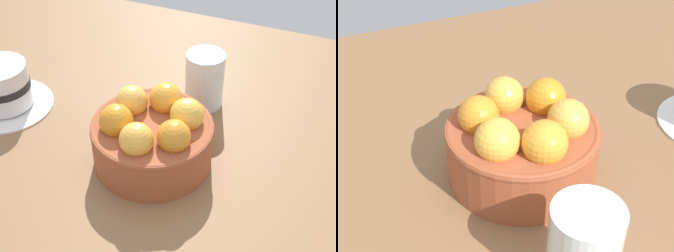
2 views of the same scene
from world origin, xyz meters
TOP-DOWN VIEW (x-y plane):
  - ground_plane at (0.00, 0.00)cm, footprint 118.11×91.14cm
  - terracotta_bowl at (0.00, -0.03)cm, footprint 16.87×16.87cm
  - water_glass at (-2.11, -15.54)cm, footprint 6.17×6.17cm

SIDE VIEW (x-z plane):
  - ground_plane at x=0.00cm, z-range -4.29..0.00cm
  - terracotta_bowl at x=0.00cm, z-range -0.47..9.53cm
  - water_glass at x=-2.11cm, z-range 0.00..9.26cm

